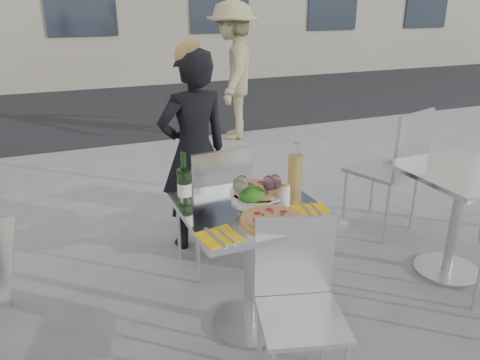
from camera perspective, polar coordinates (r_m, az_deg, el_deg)
name	(u,v)px	position (r m, az deg, el deg)	size (l,w,h in m)	color
ground	(250,325)	(2.85, 1.22, -17.22)	(80.00, 80.00, 0.00)	slate
street_asphalt	(102,107)	(8.77, -16.44, 8.50)	(24.00, 5.00, 0.00)	black
main_table	(251,243)	(2.55, 1.31, -7.65)	(0.72, 0.72, 0.75)	#B7BABF
side_table_right	(459,200)	(3.39, 25.14, -2.24)	(0.72, 0.72, 0.75)	#B7BABF
chair_far	(217,200)	(3.09, -2.87, -2.44)	(0.45, 0.46, 0.91)	silver
chair_near	(298,293)	(2.24, 7.10, -13.54)	(0.47, 0.48, 0.84)	silver
side_chair_rfar	(396,162)	(3.81, 18.46, 2.07)	(0.59, 0.59, 1.01)	silver
woman_diner	(194,152)	(3.42, -5.63, 3.44)	(0.54, 0.35, 1.48)	black
pedestrian_b	(233,71)	(6.35, -0.87, 13.09)	(1.16, 0.67, 1.79)	#9A8F63
pizza_near	(273,219)	(2.31, 4.01, -4.79)	(0.32, 0.32, 0.02)	tan
pizza_far	(260,190)	(2.63, 2.40, -1.26)	(0.34, 0.34, 0.03)	white
salad_plate	(252,195)	(2.51, 1.44, -1.87)	(0.22, 0.22, 0.09)	white
wine_bottle	(184,185)	(2.46, -6.80, -0.59)	(0.07, 0.08, 0.29)	#244B1C
carafe	(295,173)	(2.62, 6.73, 0.89)	(0.08, 0.08, 0.29)	#E1BF60
sugar_shaker	(284,191)	(2.53, 5.39, -1.37)	(0.06, 0.06, 0.11)	white
wineglass_white_a	(239,186)	(2.44, -0.12, -0.72)	(0.07, 0.07, 0.16)	white
wineglass_white_b	(242,184)	(2.47, 0.21, -0.48)	(0.07, 0.07, 0.16)	white
wineglass_red_a	(269,184)	(2.47, 3.53, -0.50)	(0.07, 0.07, 0.16)	white
wineglass_red_b	(275,183)	(2.49, 4.29, -0.36)	(0.07, 0.07, 0.16)	white
napkin_left	(219,236)	(2.16, -2.55, -6.88)	(0.20, 0.20, 0.01)	yellow
napkin_right	(312,211)	(2.44, 8.79, -3.72)	(0.21, 0.21, 0.01)	yellow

